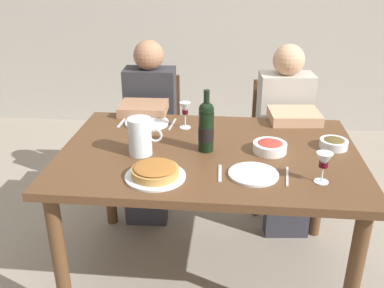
# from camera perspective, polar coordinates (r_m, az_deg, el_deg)

# --- Properties ---
(ground_plane) EXTENTS (8.00, 8.00, 0.00)m
(ground_plane) POSITION_cam_1_polar(r_m,az_deg,el_deg) (2.58, 1.99, -16.32)
(ground_plane) COLOR gray
(dining_table) EXTENTS (1.50, 1.00, 0.76)m
(dining_table) POSITION_cam_1_polar(r_m,az_deg,el_deg) (2.21, 2.23, -3.02)
(dining_table) COLOR brown
(dining_table) RESTS_ON ground
(wine_bottle) EXTENTS (0.08, 0.08, 0.32)m
(wine_bottle) POSITION_cam_1_polar(r_m,az_deg,el_deg) (2.12, 1.89, 2.34)
(wine_bottle) COLOR black
(wine_bottle) RESTS_ON dining_table
(water_pitcher) EXTENTS (0.17, 0.12, 0.19)m
(water_pitcher) POSITION_cam_1_polar(r_m,az_deg,el_deg) (2.11, -6.90, 0.73)
(water_pitcher) COLOR silver
(water_pitcher) RESTS_ON dining_table
(baked_tart) EXTENTS (0.27, 0.27, 0.06)m
(baked_tart) POSITION_cam_1_polar(r_m,az_deg,el_deg) (1.91, -4.92, -3.70)
(baked_tart) COLOR silver
(baked_tart) RESTS_ON dining_table
(salad_bowl) EXTENTS (0.17, 0.17, 0.06)m
(salad_bowl) POSITION_cam_1_polar(r_m,az_deg,el_deg) (2.18, 10.32, -0.32)
(salad_bowl) COLOR white
(salad_bowl) RESTS_ON dining_table
(olive_bowl) EXTENTS (0.14, 0.14, 0.05)m
(olive_bowl) POSITION_cam_1_polar(r_m,az_deg,el_deg) (2.30, 18.35, 0.13)
(olive_bowl) COLOR silver
(olive_bowl) RESTS_ON dining_table
(wine_glass_left_diner) EXTENTS (0.06, 0.06, 0.15)m
(wine_glass_left_diner) POSITION_cam_1_polar(r_m,az_deg,el_deg) (2.41, -0.93, 4.56)
(wine_glass_left_diner) COLOR silver
(wine_glass_left_diner) RESTS_ON dining_table
(wine_glass_right_diner) EXTENTS (0.07, 0.07, 0.14)m
(wine_glass_right_diner) POSITION_cam_1_polar(r_m,az_deg,el_deg) (1.91, 17.14, -2.26)
(wine_glass_right_diner) COLOR silver
(wine_glass_right_diner) RESTS_ON dining_table
(dinner_plate_left_setting) EXTENTS (0.23, 0.23, 0.01)m
(dinner_plate_left_setting) POSITION_cam_1_polar(r_m,az_deg,el_deg) (1.95, 8.18, -3.99)
(dinner_plate_left_setting) COLOR silver
(dinner_plate_left_setting) RESTS_ON dining_table
(dinner_plate_right_setting) EXTENTS (0.26, 0.26, 0.01)m
(dinner_plate_right_setting) POSITION_cam_1_polar(r_m,az_deg,el_deg) (2.52, -6.01, 2.82)
(dinner_plate_right_setting) COLOR silver
(dinner_plate_right_setting) RESTS_ON dining_table
(fork_left_setting) EXTENTS (0.02, 0.16, 0.00)m
(fork_left_setting) POSITION_cam_1_polar(r_m,az_deg,el_deg) (1.95, 3.75, -3.90)
(fork_left_setting) COLOR silver
(fork_left_setting) RESTS_ON dining_table
(knife_left_setting) EXTENTS (0.03, 0.18, 0.00)m
(knife_left_setting) POSITION_cam_1_polar(r_m,az_deg,el_deg) (1.96, 12.56, -4.22)
(knife_left_setting) COLOR silver
(knife_left_setting) RESTS_ON dining_table
(knife_right_setting) EXTENTS (0.02, 0.18, 0.00)m
(knife_right_setting) POSITION_cam_1_polar(r_m,az_deg,el_deg) (2.49, -2.62, 2.64)
(knife_right_setting) COLOR silver
(knife_right_setting) RESTS_ON dining_table
(spoon_right_setting) EXTENTS (0.02, 0.16, 0.00)m
(spoon_right_setting) POSITION_cam_1_polar(r_m,az_deg,el_deg) (2.55, -9.32, 2.85)
(spoon_right_setting) COLOR silver
(spoon_right_setting) RESTS_ON dining_table
(chair_left) EXTENTS (0.42, 0.42, 0.87)m
(chair_left) POSITION_cam_1_polar(r_m,az_deg,el_deg) (3.16, -5.01, 2.12)
(chair_left) COLOR brown
(chair_left) RESTS_ON ground
(diner_left) EXTENTS (0.35, 0.51, 1.16)m
(diner_left) POSITION_cam_1_polar(r_m,az_deg,el_deg) (2.90, -5.78, 2.57)
(diner_left) COLOR #2D2D33
(diner_left) RESTS_ON ground
(chair_right) EXTENTS (0.44, 0.44, 0.87)m
(chair_right) POSITION_cam_1_polar(r_m,az_deg,el_deg) (3.08, 11.43, 1.14)
(chair_right) COLOR brown
(chair_right) RESTS_ON ground
(diner_right) EXTENTS (0.37, 0.53, 1.16)m
(diner_right) POSITION_cam_1_polar(r_m,az_deg,el_deg) (2.82, 12.41, 1.50)
(diner_right) COLOR #B7B2A8
(diner_right) RESTS_ON ground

